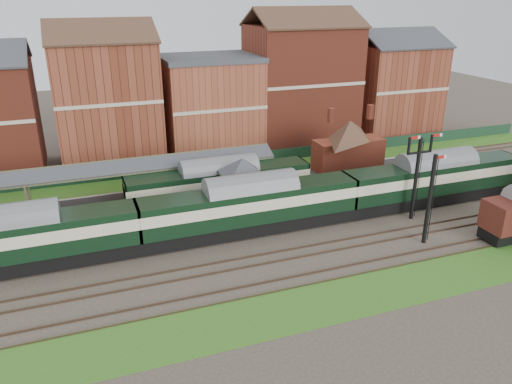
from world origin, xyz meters
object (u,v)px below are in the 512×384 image
object	(u,v)px
semaphore_bracket	(417,173)
platform_railcar	(219,184)
signal_box	(243,187)
dmu_train	(251,206)

from	to	relation	value
semaphore_bracket	platform_railcar	world-z (taller)	semaphore_bracket
signal_box	dmu_train	size ratio (longest dim) A/B	0.10
signal_box	platform_railcar	world-z (taller)	signal_box
dmu_train	platform_railcar	xyz separation A→B (m)	(-0.98, 6.50, -0.16)
signal_box	platform_railcar	size ratio (longest dim) A/B	0.33
signal_box	dmu_train	xyz separation A→B (m)	(-0.37, -3.25, -0.56)
signal_box	platform_railcar	distance (m)	3.59
signal_box	semaphore_bracket	xyz separation A→B (m)	(15.04, -5.75, 1.44)
signal_box	platform_railcar	bearing A→B (deg)	112.53
semaphore_bracket	dmu_train	distance (m)	15.74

